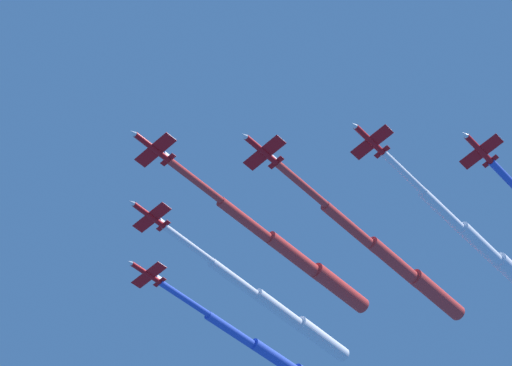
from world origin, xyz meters
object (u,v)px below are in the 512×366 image
Objects in this scene: jet_starboard_inner at (283,312)px; jet_starboard_mid at (280,360)px; jet_lead at (298,258)px; jet_port_mid at (484,247)px; jet_port_inner at (397,264)px.

jet_starboard_mid is (-18.89, -9.25, 1.58)m from jet_starboard_inner.
jet_starboard_inner is 0.96× the size of jet_starboard_mid.
jet_port_mid is at bearing 115.33° from jet_lead.
jet_starboard_mid is at bearing -153.91° from jet_starboard_inner.
jet_starboard_mid is at bearing -150.78° from jet_lead.
jet_lead is 1.02× the size of jet_port_mid.
jet_starboard_mid is at bearing -124.34° from jet_port_inner.
jet_port_inner is 18.55m from jet_port_mid.
jet_port_mid reaches higher than jet_port_inner.
jet_port_inner is 1.01× the size of jet_starboard_inner.
jet_starboard_inner reaches higher than jet_port_inner.
jet_lead is 20.76m from jet_port_inner.
jet_port_inner is 0.97× the size of jet_starboard_mid.
jet_port_mid is 0.92× the size of jet_starboard_mid.
jet_port_inner is 30.26m from jet_starboard_inner.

